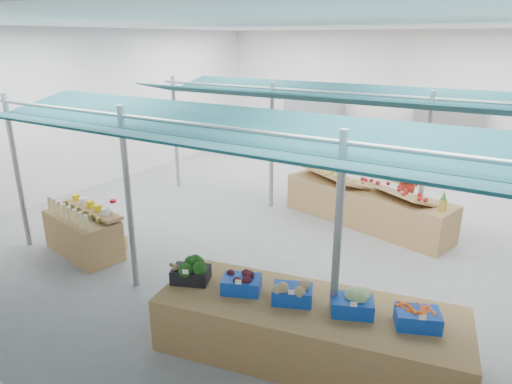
# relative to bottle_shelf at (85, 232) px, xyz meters

# --- Properties ---
(floor) EXTENTS (13.00, 13.00, 0.00)m
(floor) POSITION_rel_bottle_shelf_xyz_m (2.73, 3.61, -0.42)
(floor) COLOR slate
(floor) RESTS_ON ground
(hall) EXTENTS (13.00, 13.00, 13.00)m
(hall) POSITION_rel_bottle_shelf_xyz_m (2.73, 5.05, 2.23)
(hall) COLOR silver
(hall) RESTS_ON ground
(pole_grid) EXTENTS (10.00, 4.60, 3.00)m
(pole_grid) POSITION_rel_bottle_shelf_xyz_m (3.48, 1.86, 1.39)
(pole_grid) COLOR gray
(pole_grid) RESTS_ON floor
(awnings) EXTENTS (9.50, 7.08, 0.30)m
(awnings) POSITION_rel_bottle_shelf_xyz_m (3.48, 1.86, 2.36)
(awnings) COLOR #0B2C2F
(awnings) RESTS_ON pole_grid
(back_shelving_left) EXTENTS (2.00, 0.50, 2.00)m
(back_shelving_left) POSITION_rel_bottle_shelf_xyz_m (0.23, 9.61, 0.58)
(back_shelving_left) COLOR #B23F33
(back_shelving_left) RESTS_ON floor
(back_shelving_right) EXTENTS (2.00, 0.50, 2.00)m
(back_shelving_right) POSITION_rel_bottle_shelf_xyz_m (4.73, 9.61, 0.58)
(back_shelving_right) COLOR #B23F33
(back_shelving_right) RESTS_ON floor
(bottle_shelf) EXTENTS (1.83, 1.33, 1.04)m
(bottle_shelf) POSITION_rel_bottle_shelf_xyz_m (0.00, 0.00, 0.00)
(bottle_shelf) COLOR #9B7443
(bottle_shelf) RESTS_ON floor
(veg_counter) EXTENTS (4.05, 2.03, 0.75)m
(veg_counter) POSITION_rel_bottle_shelf_xyz_m (4.94, -0.48, -0.04)
(veg_counter) COLOR #9B7443
(veg_counter) RESTS_ON floor
(fruit_counter) EXTENTS (3.95, 1.87, 0.82)m
(fruit_counter) POSITION_rel_bottle_shelf_xyz_m (4.08, 4.20, -0.01)
(fruit_counter) COLOR #9B7443
(fruit_counter) RESTS_ON floor
(far_counter) EXTENTS (4.63, 2.69, 0.84)m
(far_counter) POSITION_rel_bottle_shelf_xyz_m (2.29, 8.79, -0.00)
(far_counter) COLOR #9B7443
(far_counter) RESTS_ON floor
(vendor_left) EXTENTS (0.64, 0.50, 1.54)m
(vendor_left) POSITION_rel_bottle_shelf_xyz_m (2.88, 5.30, 0.35)
(vendor_left) COLOR navy
(vendor_left) RESTS_ON floor
(vendor_right) EXTENTS (0.87, 0.75, 1.54)m
(vendor_right) POSITION_rel_bottle_shelf_xyz_m (4.68, 5.30, 0.35)
(vendor_right) COLOR maroon
(vendor_right) RESTS_ON floor
(crate_broccoli) EXTENTS (0.60, 0.52, 0.35)m
(crate_broccoli) POSITION_rel_bottle_shelf_xyz_m (3.31, -0.81, 0.49)
(crate_broccoli) COLOR black
(crate_broccoli) RESTS_ON veg_counter
(crate_beets) EXTENTS (0.60, 0.52, 0.29)m
(crate_beets) POSITION_rel_bottle_shelf_xyz_m (4.04, -0.66, 0.47)
(crate_beets) COLOR #103EAD
(crate_beets) RESTS_ON veg_counter
(crate_celeriac) EXTENTS (0.60, 0.52, 0.31)m
(crate_celeriac) POSITION_rel_bottle_shelf_xyz_m (4.73, -0.52, 0.48)
(crate_celeriac) COLOR #103EAD
(crate_celeriac) RESTS_ON veg_counter
(crate_cabbage) EXTENTS (0.60, 0.52, 0.35)m
(crate_cabbage) POSITION_rel_bottle_shelf_xyz_m (5.47, -0.37, 0.49)
(crate_cabbage) COLOR #103EAD
(crate_cabbage) RESTS_ON veg_counter
(crate_carrots) EXTENTS (0.60, 0.52, 0.29)m
(crate_carrots) POSITION_rel_bottle_shelf_xyz_m (6.21, -0.22, 0.45)
(crate_carrots) COLOR #103EAD
(crate_carrots) RESTS_ON veg_counter
(sparrow) EXTENTS (0.12, 0.09, 0.11)m
(sparrow) POSITION_rel_bottle_shelf_xyz_m (3.16, -0.97, 0.58)
(sparrow) COLOR brown
(sparrow) RESTS_ON crate_broccoli
(pole_ribbon) EXTENTS (0.12, 0.12, 0.28)m
(pole_ribbon) POSITION_rel_bottle_shelf_xyz_m (0.63, 0.21, 0.66)
(pole_ribbon) COLOR red
(pole_ribbon) RESTS_ON pole_grid
(apple_heap_yellow) EXTENTS (2.00, 1.55, 0.27)m
(apple_heap_yellow) POSITION_rel_bottle_shelf_xyz_m (3.18, 4.35, 0.57)
(apple_heap_yellow) COLOR #997247
(apple_heap_yellow) RESTS_ON fruit_counter
(apple_heap_red) EXTENTS (1.65, 1.35, 0.27)m
(apple_heap_red) POSITION_rel_bottle_shelf_xyz_m (4.81, 3.92, 0.57)
(apple_heap_red) COLOR #997247
(apple_heap_red) RESTS_ON fruit_counter
(pineapple) EXTENTS (0.14, 0.14, 0.39)m
(pineapple) POSITION_rel_bottle_shelf_xyz_m (5.74, 3.67, 0.58)
(pineapple) COLOR #8C6019
(pineapple) RESTS_ON fruit_counter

